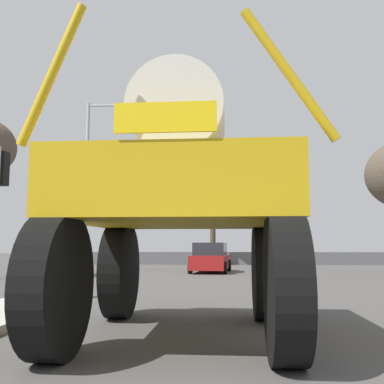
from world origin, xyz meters
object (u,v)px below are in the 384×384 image
Objects in this scene: traffic_signal_near_left at (0,189)px; bare_tree_far_center at (213,182)px; oversize_sprayer at (182,203)px; streetlight_far_left at (89,177)px; sedan_ahead at (211,258)px.

bare_tree_far_center reaches higher than traffic_signal_near_left.
streetlight_far_left is (-6.38, 16.85, 2.99)m from oversize_sprayer.
oversize_sprayer is 25.61m from bare_tree_far_center.
traffic_signal_near_left is 0.42× the size of streetlight_far_left.
streetlight_far_left is 10.68m from bare_tree_far_center.
oversize_sprayer reaches higher than sedan_ahead.
bare_tree_far_center is (4.86, 21.57, 3.09)m from traffic_signal_near_left.
streetlight_far_left reaches higher than oversize_sprayer.
bare_tree_far_center is at bearing 77.29° from traffic_signal_near_left.
oversize_sprayer is 0.57× the size of streetlight_far_left.
bare_tree_far_center is at bearing 52.71° from streetlight_far_left.
traffic_signal_near_left is at bearing -102.71° from bare_tree_far_center.
bare_tree_far_center is at bearing 5.60° from sedan_ahead.
bare_tree_far_center is at bearing 1.05° from oversize_sprayer.
oversize_sprayer is at bearing -90.15° from bare_tree_far_center.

